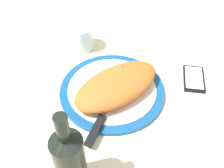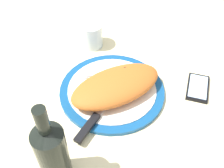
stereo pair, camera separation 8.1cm
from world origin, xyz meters
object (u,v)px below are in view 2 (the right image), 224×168
knife (94,119)px  plate (112,90)px  fork (97,75)px  smartphone (198,88)px  wine_bottle (52,153)px  water_glass (91,37)px  calzone (116,86)px

knife → plate: bearing=-133.3°
fork → smartphone: 31.49cm
smartphone → wine_bottle: 48.75cm
knife → water_glass: size_ratio=2.27×
fork → water_glass: size_ratio=2.06×
fork → smartphone: fork is taller
smartphone → wine_bottle: wine_bottle is taller
plate → knife: knife is taller
knife → water_glass: 34.62cm
wine_bottle → plate: bearing=-136.9°
fork → water_glass: (-3.62, -16.87, 1.93)cm
fork → wine_bottle: bearing=55.0°
calzone → smartphone: 25.65cm
smartphone → water_glass: size_ratio=1.47×
smartphone → plate: bearing=-17.8°
calzone → smartphone: calzone is taller
plate → fork: (2.39, -7.09, 1.03)cm
calzone → fork: calzone is taller
smartphone → fork: bearing=-28.8°
plate → smartphone: plate is taller
fork → wine_bottle: (18.82, 26.93, 8.04)cm
fork → smartphone: size_ratio=1.40×
calzone → water_glass: (-0.61, -25.72, -0.68)cm
calzone → wine_bottle: bearing=39.6°
plate → smartphone: 26.45cm
calzone → wine_bottle: 28.87cm
calzone → fork: size_ratio=1.66×
fork → water_glass: 17.36cm
calzone → smartphone: bearing=165.6°
fork → knife: (6.27, 16.27, 0.29)cm
fork → smartphone: bearing=151.2°
plate → knife: (8.66, 9.18, 1.32)cm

